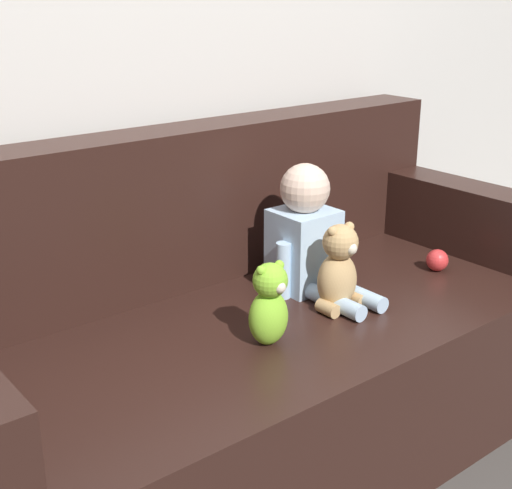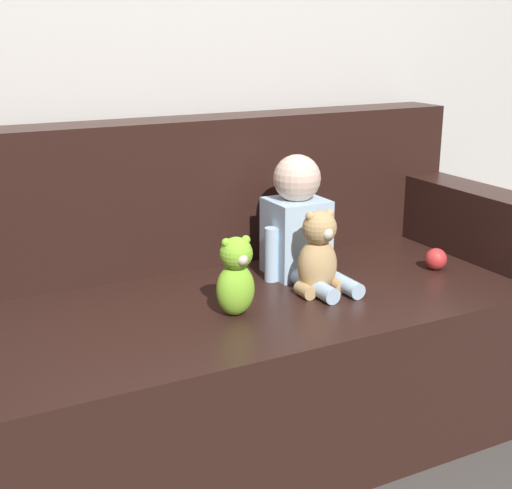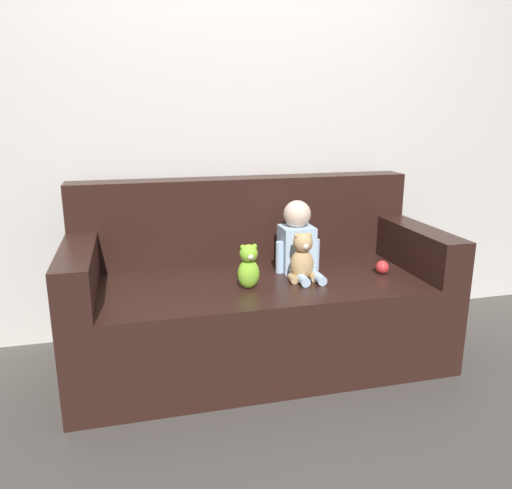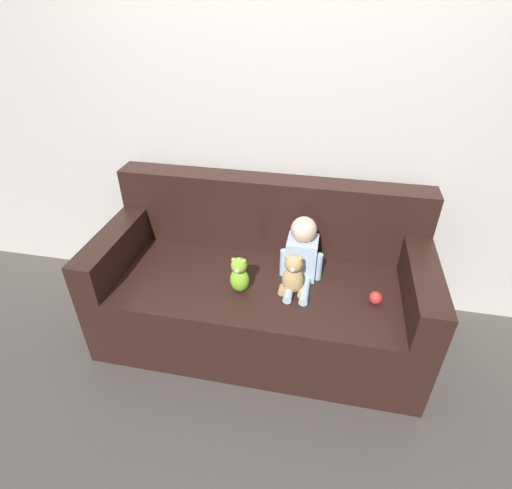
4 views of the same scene
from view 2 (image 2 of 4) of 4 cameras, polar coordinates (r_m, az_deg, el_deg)
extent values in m
plane|color=#4C4742|center=(2.37, -1.10, -14.70)|extent=(12.00, 12.00, 0.00)
cube|color=silver|center=(2.50, -6.89, 18.11)|extent=(8.00, 0.05, 2.60)
cube|color=black|center=(2.26, -1.13, -9.54)|extent=(1.95, 0.88, 0.48)
cube|color=black|center=(2.39, -4.91, 4.25)|extent=(1.95, 0.18, 0.49)
cube|color=black|center=(2.63, 16.64, 1.93)|extent=(0.16, 0.88, 0.24)
cube|color=silver|center=(2.29, 3.22, 0.61)|extent=(0.18, 0.17, 0.25)
sphere|color=beige|center=(2.25, 3.30, 5.31)|extent=(0.15, 0.15, 0.15)
cylinder|color=silver|center=(2.15, 4.70, -3.33)|extent=(0.05, 0.21, 0.05)
cylinder|color=silver|center=(2.20, 6.66, -2.95)|extent=(0.05, 0.21, 0.05)
cylinder|color=silver|center=(2.23, 1.25, -0.81)|extent=(0.04, 0.04, 0.17)
cylinder|color=silver|center=(2.34, 5.70, -0.09)|extent=(0.04, 0.04, 0.17)
ellipsoid|color=tan|center=(2.15, 4.92, -1.68)|extent=(0.12, 0.10, 0.17)
sphere|color=tan|center=(2.11, 5.11, 1.36)|extent=(0.10, 0.10, 0.10)
sphere|color=tan|center=(2.08, 4.36, 2.27)|extent=(0.03, 0.03, 0.03)
sphere|color=tan|center=(2.11, 5.90, 2.47)|extent=(0.03, 0.03, 0.03)
sphere|color=beige|center=(2.07, 5.71, 0.88)|extent=(0.04, 0.04, 0.04)
cylinder|color=tan|center=(2.12, 3.94, -3.70)|extent=(0.04, 0.07, 0.04)
cylinder|color=tan|center=(2.18, 6.41, -3.21)|extent=(0.04, 0.07, 0.04)
ellipsoid|color=#8CD133|center=(1.97, -1.66, -3.61)|extent=(0.11, 0.09, 0.15)
sphere|color=#8CD133|center=(1.93, -1.60, -0.72)|extent=(0.09, 0.09, 0.09)
sphere|color=#8CD133|center=(1.91, -2.40, 0.13)|extent=(0.03, 0.03, 0.03)
sphere|color=#8CD133|center=(1.94, -0.82, 0.37)|extent=(0.03, 0.03, 0.03)
sphere|color=beige|center=(1.90, -1.12, -1.21)|extent=(0.03, 0.03, 0.03)
sphere|color=red|center=(2.43, 14.19, -1.13)|extent=(0.07, 0.07, 0.07)
camera|label=1|loc=(0.48, -66.89, 20.87)|focal=50.00mm
camera|label=3|loc=(0.68, 130.42, -3.18)|focal=35.00mm
camera|label=4|loc=(1.45, 75.48, 36.05)|focal=28.00mm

